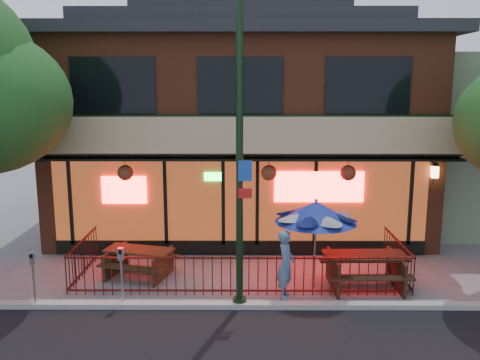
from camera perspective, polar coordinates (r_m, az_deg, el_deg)
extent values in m
plane|color=gray|center=(12.46, -0.04, -13.18)|extent=(80.00, 80.00, 0.00)
cube|color=#999993|center=(11.98, -0.05, -13.89)|extent=(80.00, 0.25, 0.12)
cube|color=brown|center=(18.67, 0.08, 5.22)|extent=(12.00, 8.00, 6.50)
cube|color=#59230F|center=(14.96, 0.03, -2.39)|extent=(11.00, 0.06, 2.60)
cube|color=#FF0C0C|center=(14.95, 8.88, -0.77)|extent=(2.60, 0.04, 0.90)
cube|color=#FF0C0C|center=(15.21, -12.90, -1.10)|extent=(1.30, 0.04, 0.80)
cube|color=tan|center=(14.17, 0.02, 4.66)|extent=(12.20, 1.33, 1.26)
cube|color=black|center=(15.02, -14.07, 10.24)|extent=(2.40, 0.06, 1.60)
cube|color=black|center=(14.57, 0.03, 10.55)|extent=(2.40, 0.06, 1.60)
cube|color=black|center=(14.99, 14.16, 10.23)|extent=(2.40, 0.06, 1.60)
cube|color=black|center=(15.31, 0.03, -7.53)|extent=(11.00, 0.12, 0.40)
cube|color=#FFC672|center=(15.64, 21.01, 0.82)|extent=(0.18, 0.18, 0.32)
cube|color=gray|center=(21.18, 25.31, 4.17)|extent=(6.00, 7.00, 6.00)
cube|color=#41100E|center=(12.29, -0.03, -8.75)|extent=(8.40, 0.04, 0.04)
cube|color=#41100E|center=(12.60, -0.03, -12.31)|extent=(8.40, 0.04, 0.04)
cube|color=#41100E|center=(14.18, -17.35, -6.57)|extent=(0.04, 2.60, 0.04)
cube|color=#41100E|center=(14.14, 17.39, -6.62)|extent=(0.04, 2.60, 0.04)
cylinder|color=#41100E|center=(12.45, -0.03, -10.70)|extent=(0.02, 0.02, 1.00)
cylinder|color=black|center=(11.10, -0.05, 2.70)|extent=(0.16, 0.16, 7.00)
cylinder|color=black|center=(12.05, -0.05, -13.52)|extent=(0.32, 0.32, 0.20)
cube|color=#194CB2|center=(10.99, 0.57, 1.04)|extent=(0.30, 0.02, 0.45)
cube|color=red|center=(11.09, 0.57, -1.50)|extent=(0.30, 0.02, 0.22)
cube|color=#3B2915|center=(14.23, -13.76, -8.81)|extent=(0.38, 1.25, 0.73)
cube|color=#3B2915|center=(13.64, -8.61, -9.48)|extent=(0.38, 1.25, 0.73)
cube|color=#3B2915|center=(13.80, -11.30, -7.72)|extent=(1.90, 1.17, 0.06)
cube|color=#3B2915|center=(13.45, -12.28, -9.60)|extent=(1.78, 0.72, 0.05)
cube|color=#3B2915|center=(14.36, -10.30, -8.20)|extent=(1.78, 0.72, 0.05)
cube|color=#331D12|center=(13.13, 10.39, -10.10)|extent=(0.10, 1.48, 0.84)
cube|color=#331D12|center=(13.52, 17.12, -9.78)|extent=(0.10, 1.48, 0.84)
cube|color=#331D12|center=(13.16, 13.89, -8.23)|extent=(2.07, 0.89, 0.07)
cube|color=#331D12|center=(12.71, 14.54, -10.60)|extent=(2.05, 0.36, 0.06)
cube|color=#331D12|center=(13.85, 13.17, -8.74)|extent=(2.05, 0.36, 0.06)
cylinder|color=gray|center=(12.86, 8.41, -7.49)|extent=(0.05, 0.05, 2.11)
cone|color=navy|center=(12.61, 8.52, -3.56)|extent=(2.01, 2.01, 0.53)
sphere|color=gray|center=(12.54, 8.56, -2.28)|extent=(0.10, 0.10, 0.10)
imported|color=#5078A1|center=(12.28, 5.16, -9.41)|extent=(0.53, 0.68, 1.66)
cylinder|color=#9DA0A6|center=(12.19, -13.11, -11.16)|extent=(0.05, 0.05, 1.13)
cube|color=#9DA0A6|center=(11.95, -13.25, -8.10)|extent=(0.14, 0.13, 0.29)
cube|color=black|center=(11.88, -13.33, -7.90)|extent=(0.08, 0.02, 0.10)
cylinder|color=gray|center=(12.73, -22.11, -10.88)|extent=(0.05, 0.05, 1.07)
cube|color=gray|center=(12.51, -22.32, -8.11)|extent=(0.14, 0.13, 0.27)
cube|color=black|center=(12.45, -22.43, -7.93)|extent=(0.07, 0.03, 0.10)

